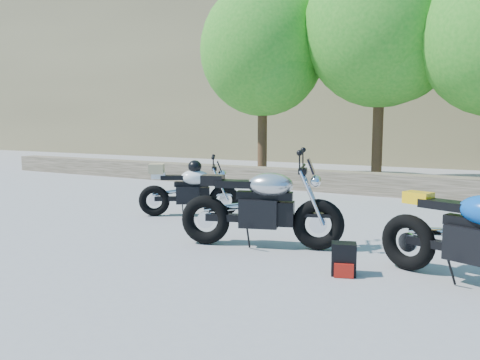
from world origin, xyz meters
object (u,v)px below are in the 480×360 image
object	(u,v)px
white_bike	(189,189)
blue_bike	(476,238)
silver_bike	(262,207)
backpack	(344,260)

from	to	relation	value
white_bike	blue_bike	world-z (taller)	blue_bike
blue_bike	silver_bike	bearing A→B (deg)	-167.42
silver_bike	blue_bike	xyz separation A→B (m)	(2.54, -0.34, -0.03)
white_bike	blue_bike	xyz separation A→B (m)	(4.63, -1.61, 0.02)
silver_bike	white_bike	bearing A→B (deg)	130.96
white_bike	backpack	distance (m)	3.88
blue_bike	backpack	xyz separation A→B (m)	(-1.25, -0.28, -0.33)
white_bike	silver_bike	bearing A→B (deg)	-62.88
white_bike	blue_bike	distance (m)	4.90
blue_bike	white_bike	bearing A→B (deg)	-179.05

